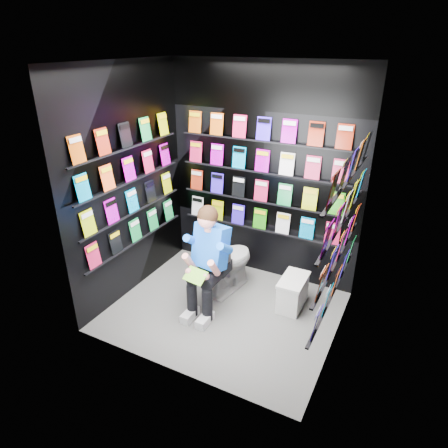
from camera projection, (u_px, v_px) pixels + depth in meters
The scene contains 14 objects.
floor at pixel (224, 311), 4.48m from camera, with size 2.40×2.40×0.00m, color #60605E.
ceiling at pixel (224, 62), 3.39m from camera, with size 2.40×2.40×0.00m, color white.
wall_back at pixel (263, 176), 4.75m from camera, with size 2.40×0.04×2.60m, color black.
wall_front at pixel (166, 246), 3.13m from camera, with size 2.40×0.04×2.60m, color black.
wall_left at pixel (129, 185), 4.44m from camera, with size 0.04×2.00×2.60m, color black.
wall_right at pixel (348, 227), 3.44m from camera, with size 0.04×2.00×2.60m, color black.
comics_back at pixel (262, 176), 4.72m from camera, with size 2.10×0.06×1.37m, color #F75921, non-canonical shape.
comics_left at pixel (131, 185), 4.42m from camera, with size 0.06×1.70×1.37m, color #F75921, non-canonical shape.
comics_right at pixel (344, 226), 3.45m from camera, with size 0.06×1.70×1.37m, color #F75921, non-canonical shape.
toilet at pixel (227, 262), 4.75m from camera, with size 0.42×0.75×0.73m, color white.
longbox at pixel (293, 294), 4.50m from camera, with size 0.24×0.44×0.33m, color silver.
longbox_lid at pixel (294, 280), 4.42m from camera, with size 0.27×0.47×0.03m, color silver.
reader at pixel (212, 247), 4.28m from camera, with size 0.49×0.72×1.32m, color blue, non-canonical shape.
held_comic at pixel (195, 276), 4.07m from camera, with size 0.24×0.01×0.17m, color #2FB561.
Camera 1 is at (1.67, -3.26, 2.77)m, focal length 32.00 mm.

